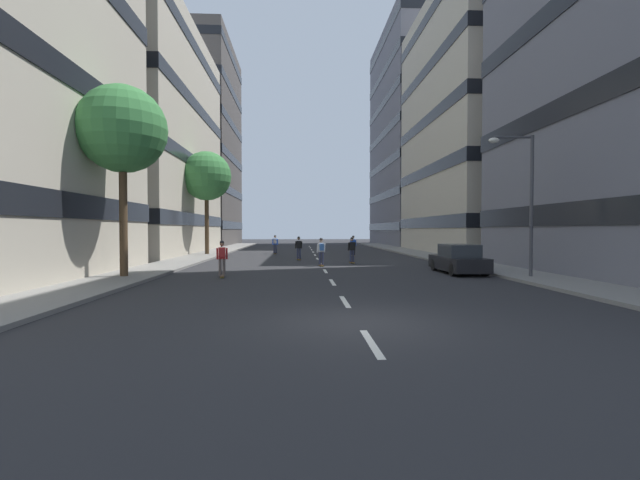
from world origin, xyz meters
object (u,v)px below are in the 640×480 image
object	(u,v)px
skater_0	(299,247)
street_tree_mid	(207,176)
street_tree_near	(122,130)
streetlamp_right	(524,190)
skater_3	(321,250)
skater_5	(222,256)
skater_4	(275,243)
skater_1	(353,245)
skater_2	(352,249)
parked_car_near	(458,260)

from	to	relation	value
skater_0	street_tree_mid	bearing A→B (deg)	143.29
street_tree_near	streetlamp_right	world-z (taller)	street_tree_near
skater_3	skater_5	size ratio (longest dim) A/B	1.00
skater_5	skater_4	bearing A→B (deg)	85.76
skater_1	skater_2	size ratio (longest dim) A/B	1.00
streetlamp_right	skater_3	xyz separation A→B (m)	(-8.97, 7.41, -3.12)
streetlamp_right	skater_1	size ratio (longest dim) A/B	3.65
streetlamp_right	skater_1	distance (m)	18.77
street_tree_mid	skater_0	size ratio (longest dim) A/B	5.08
parked_car_near	skater_4	distance (m)	21.07
streetlamp_right	skater_1	xyz separation A→B (m)	(-5.66, 17.61, -3.15)
skater_5	streetlamp_right	bearing A→B (deg)	-5.46
skater_5	skater_2	bearing A→B (deg)	48.81
street_tree_near	skater_1	distance (m)	21.82
skater_0	skater_5	xyz separation A→B (m)	(-3.67, -11.65, 0.03)
streetlamp_right	skater_2	distance (m)	12.21
street_tree_mid	skater_4	distance (m)	8.61
skater_1	skater_5	distance (m)	18.30
street_tree_near	skater_0	size ratio (longest dim) A/B	4.95
skater_4	skater_5	xyz separation A→B (m)	(-1.45, -19.61, 0.00)
skater_0	street_tree_near	bearing A→B (deg)	-124.08
skater_3	skater_1	bearing A→B (deg)	72.02
street_tree_mid	streetlamp_right	size ratio (longest dim) A/B	1.39
street_tree_mid	skater_4	xyz separation A→B (m)	(5.91, 1.91, -5.97)
skater_1	skater_3	distance (m)	10.73
skater_4	skater_2	bearing A→B (deg)	-62.69
skater_0	skater_1	distance (m)	6.60
skater_3	parked_car_near	bearing A→B (deg)	-33.88
skater_4	skater_5	distance (m)	19.66
skater_0	skater_4	xyz separation A→B (m)	(-2.21, 7.96, 0.03)
street_tree_mid	skater_2	bearing A→B (deg)	-38.64
street_tree_mid	skater_4	bearing A→B (deg)	17.87
skater_0	skater_5	distance (m)	12.21
streetlamp_right	skater_1	bearing A→B (deg)	107.82
parked_car_near	skater_2	world-z (taller)	skater_2
street_tree_mid	skater_1	distance (m)	14.25
skater_2	street_tree_mid	bearing A→B (deg)	141.36
street_tree_mid	skater_3	world-z (taller)	street_tree_mid
streetlamp_right	skater_4	xyz separation A→B (m)	(-12.60, 20.95, -3.12)
streetlamp_right	skater_0	distance (m)	16.93
parked_car_near	skater_0	distance (m)	13.24
street_tree_near	street_tree_mid	world-z (taller)	street_tree_mid
skater_5	skater_1	bearing A→B (deg)	62.72
parked_car_near	street_tree_mid	xyz separation A→B (m)	(-16.49, 16.31, 6.29)
street_tree_near	skater_0	world-z (taller)	street_tree_near
street_tree_near	skater_1	size ratio (longest dim) A/B	4.95
parked_car_near	skater_2	distance (m)	8.41
skater_0	skater_1	bearing A→B (deg)	44.37
streetlamp_right	parked_car_near	bearing A→B (deg)	126.37
street_tree_near	street_tree_mid	size ratio (longest dim) A/B	0.97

